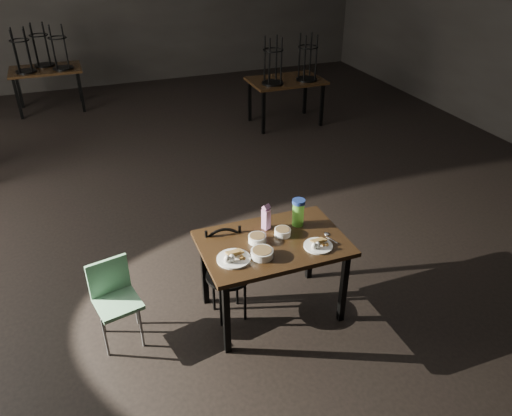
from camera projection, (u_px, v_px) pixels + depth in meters
name	position (u px, v px, depth m)	size (l,w,h in m)	color
room	(198.00, 9.00, 4.58)	(12.00, 12.04, 3.22)	black
main_table	(273.00, 249.00, 4.16)	(1.20, 0.80, 0.75)	black
plate_left	(233.00, 257.00, 3.88)	(0.27, 0.27, 0.09)	white
plate_right	(318.00, 245.00, 4.04)	(0.24, 0.24, 0.08)	white
bowl_near	(257.00, 238.00, 4.10)	(0.15, 0.15, 0.06)	white
bowl_far	(283.00, 232.00, 4.19)	(0.14, 0.14, 0.05)	white
bowl_big	(262.00, 253.00, 3.92)	(0.18, 0.18, 0.06)	white
juice_carton	(266.00, 217.00, 4.23)	(0.08, 0.08, 0.24)	#8B1977
water_bottle	(298.00, 212.00, 4.28)	(0.14, 0.14, 0.25)	#5FC038
spoon	(327.00, 235.00, 4.20)	(0.05, 0.19, 0.01)	silver
bentwood_chair	(227.00, 267.00, 4.26)	(0.39, 0.38, 0.81)	black
school_chair	(115.00, 295.00, 4.02)	(0.40, 0.40, 0.72)	#6DAA80
bg_table_right	(287.00, 80.00, 8.13)	(1.20, 0.80, 1.48)	black
bg_table_far	(45.00, 67.00, 8.72)	(1.20, 0.80, 1.48)	black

